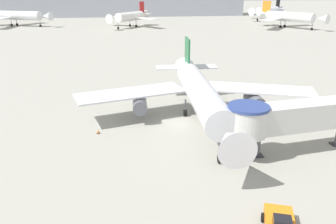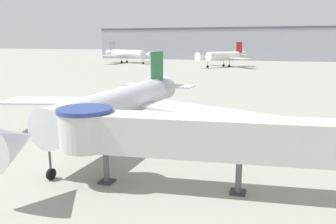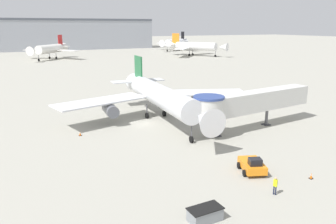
{
  "view_description": "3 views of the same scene",
  "coord_description": "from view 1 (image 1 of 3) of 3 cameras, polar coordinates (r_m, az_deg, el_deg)",
  "views": [
    {
      "loc": [
        -7.1,
        -38.77,
        16.61
      ],
      "look_at": [
        -2.09,
        -5.07,
        3.6
      ],
      "focal_mm": 35.0,
      "sensor_mm": 36.0,
      "label": 1
    },
    {
      "loc": [
        18.25,
        -30.92,
        10.58
      ],
      "look_at": [
        8.41,
        0.32,
        3.55
      ],
      "focal_mm": 35.0,
      "sensor_mm": 36.0,
      "label": 2
    },
    {
      "loc": [
        -17.58,
        -45.52,
        14.66
      ],
      "look_at": [
        0.72,
        -7.06,
        3.41
      ],
      "focal_mm": 35.0,
      "sensor_mm": 36.0,
      "label": 3
    }
  ],
  "objects": [
    {
      "name": "background_jet_black_tail",
      "position": [
        191.94,
        17.03,
        16.53
      ],
      "size": [
        25.11,
        24.32,
        11.12
      ],
      "rotation": [
        0.0,
        0.0,
        -1.0
      ],
      "color": "silver",
      "rests_on": "ground_plane"
    },
    {
      "name": "jet_bridge",
      "position": [
        37.41,
        23.23,
        -0.41
      ],
      "size": [
        21.07,
        5.58,
        5.78
      ],
      "rotation": [
        0.0,
        0.0,
        0.12
      ],
      "color": "silver",
      "rests_on": "ground_plane"
    },
    {
      "name": "background_jet_red_tail",
      "position": [
        150.35,
        -6.54,
        16.2
      ],
      "size": [
        23.3,
        23.15,
        10.57
      ],
      "rotation": [
        0.0,
        0.0,
        -0.68
      ],
      "color": "white",
      "rests_on": "ground_plane"
    },
    {
      "name": "traffic_cone_port_wing",
      "position": [
        40.6,
        -12.06,
        -3.29
      ],
      "size": [
        0.37,
        0.37,
        0.62
      ],
      "color": "black",
      "rests_on": "ground_plane"
    },
    {
      "name": "ground_plane",
      "position": [
        42.77,
        1.77,
        -1.96
      ],
      "size": [
        800.0,
        800.0,
        0.0
      ],
      "primitive_type": "plane",
      "color": "#9E9B8E"
    },
    {
      "name": "background_jet_orange_tail",
      "position": [
        155.9,
        20.17,
        15.33
      ],
      "size": [
        29.75,
        29.4,
        10.88
      ],
      "rotation": [
        0.0,
        0.0,
        0.56
      ],
      "color": "white",
      "rests_on": "ground_plane"
    },
    {
      "name": "terminal_building",
      "position": [
        213.9,
        -9.51,
        18.72
      ],
      "size": [
        158.94,
        21.83,
        18.97
      ],
      "color": "#999EA8",
      "rests_on": "ground_plane"
    },
    {
      "name": "background_jet_gray_tail",
      "position": [
        168.24,
        -24.83,
        15.02
      ],
      "size": [
        31.29,
        29.63,
        10.8
      ],
      "rotation": [
        0.0,
        0.0,
        1.15
      ],
      "color": "silver",
      "rests_on": "ground_plane"
    },
    {
      "name": "main_airplane",
      "position": [
        42.44,
        5.52,
        3.43
      ],
      "size": [
        32.86,
        30.34,
        9.3
      ],
      "rotation": [
        0.0,
        0.0,
        -0.05
      ],
      "color": "silver",
      "rests_on": "ground_plane"
    },
    {
      "name": "pushback_tug_orange",
      "position": [
        26.02,
        18.93,
        -17.92
      ],
      "size": [
        3.15,
        3.94,
        1.8
      ],
      "rotation": [
        0.0,
        0.0,
        -0.35
      ],
      "color": "orange",
      "rests_on": "ground_plane"
    }
  ]
}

